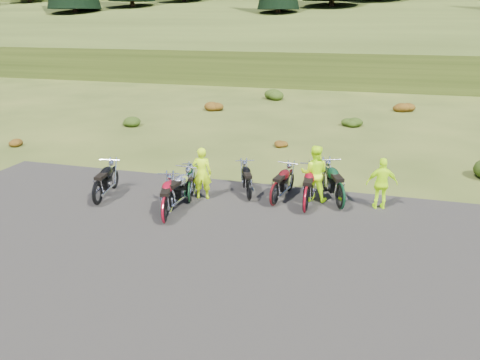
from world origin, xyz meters
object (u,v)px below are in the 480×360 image
(motorcycle_0, at_px, (99,205))
(motorcycle_3, at_px, (169,216))
(motorcycle_7, at_px, (339,210))
(person_middle, at_px, (202,174))

(motorcycle_0, bearing_deg, motorcycle_3, -103.43)
(motorcycle_3, height_order, motorcycle_7, motorcycle_7)
(motorcycle_0, relative_size, person_middle, 1.28)
(motorcycle_3, distance_m, person_middle, 1.84)
(motorcycle_7, bearing_deg, person_middle, 72.09)
(motorcycle_3, relative_size, motorcycle_7, 0.96)
(motorcycle_3, bearing_deg, motorcycle_7, -65.46)
(motorcycle_7, height_order, person_middle, person_middle)
(motorcycle_7, relative_size, person_middle, 1.38)
(motorcycle_3, relative_size, person_middle, 1.32)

